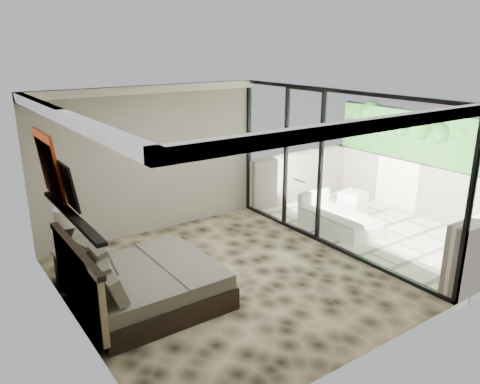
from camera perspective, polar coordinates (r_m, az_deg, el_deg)
floor at (r=7.43m, az=-1.79°, el=-10.57°), size 5.00×5.00×0.00m
ceiling at (r=6.59m, az=-2.03°, el=11.36°), size 4.50×5.00×0.02m
back_wall at (r=8.99m, az=-10.67°, el=3.74°), size 4.50×0.02×2.80m
left_wall at (r=6.03m, az=-20.05°, el=-3.96°), size 0.02×5.00×2.80m
glass_wall at (r=8.28m, az=11.24°, el=2.52°), size 0.08×5.00×2.80m
terrace_slab at (r=9.82m, az=16.85°, el=-4.49°), size 3.00×5.00×0.12m
parapet_far at (r=10.68m, az=21.66°, el=0.26°), size 0.30×5.00×1.10m
foliage_hedge at (r=10.43m, az=22.33°, el=6.03°), size 0.36×4.60×1.10m
picture_ledge at (r=6.10m, az=-19.86°, el=-2.68°), size 0.12×2.20×0.05m
bed at (r=6.76m, az=-11.86°, el=-10.93°), size 1.93×1.87×1.06m
nightstand at (r=7.64m, az=-19.52°, el=-8.63°), size 0.63×0.63×0.52m
table_lamp at (r=7.40m, az=-20.23°, el=-3.68°), size 0.37×0.37×0.69m
abstract_canvas at (r=6.71m, az=-22.28°, el=3.09°), size 0.13×0.90×0.90m
framed_print at (r=6.14m, az=-20.17°, el=0.61°), size 0.11×0.50×0.60m
ottoman at (r=10.38m, az=13.54°, el=-1.24°), size 0.56×0.56×0.48m
lounger at (r=9.44m, az=11.71°, el=-3.34°), size 0.80×1.58×0.61m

